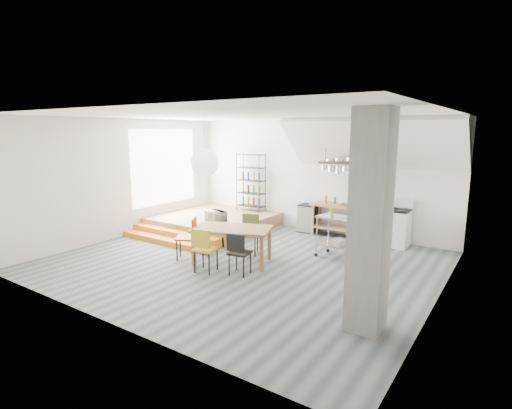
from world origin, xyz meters
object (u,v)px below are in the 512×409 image
Objects in this scene: stove at (397,227)px; rolling_cart at (339,232)px; mini_fridge at (308,218)px; dining_table at (232,231)px.

rolling_cart is (-0.81, -1.78, 0.15)m from stove.
rolling_cart is at bearing -114.30° from stove.
mini_fridge is at bearing 143.72° from rolling_cart.
rolling_cart is 1.33× the size of mini_fridge.
stove is 1.47× the size of mini_fridge.
mini_fridge is at bearing 67.16° from dining_table.
rolling_cart is (1.84, 1.57, -0.08)m from dining_table.
stove is 0.62× the size of dining_table.
stove is 4.28m from dining_table.
mini_fridge is (0.14, 3.40, -0.31)m from dining_table.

